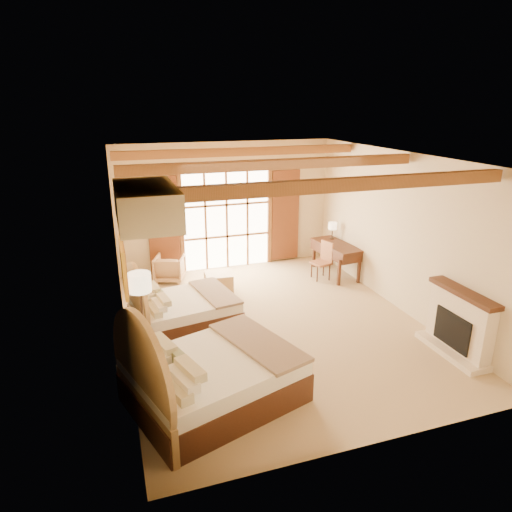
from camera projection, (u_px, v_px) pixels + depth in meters
name	position (u px, v px, depth m)	size (l,w,h in m)	color
floor	(273.00, 324.00, 8.91)	(7.00, 7.00, 0.00)	tan
wall_back	(226.00, 206.00, 11.54)	(5.50, 5.50, 0.00)	beige
wall_left	(119.00, 261.00, 7.57)	(7.00, 7.00, 0.00)	beige
wall_right	(402.00, 233.00, 9.21)	(7.00, 7.00, 0.00)	beige
ceiling	(275.00, 157.00, 7.88)	(7.00, 7.00, 0.00)	#AC7534
ceiling_beams	(275.00, 164.00, 7.92)	(5.39, 4.60, 0.18)	brown
french_doors	(227.00, 220.00, 11.60)	(3.95, 0.08, 2.60)	white
fireplace	(458.00, 326.00, 7.72)	(0.46, 1.40, 1.16)	beige
painting	(124.00, 267.00, 6.87)	(0.06, 0.95, 0.75)	gold
canopy_valance	(146.00, 204.00, 5.45)	(0.70, 1.40, 0.45)	beige
bed_near	(203.00, 375.00, 6.43)	(2.76, 2.32, 1.49)	#472316
bed_far	(177.00, 309.00, 8.67)	(2.10, 1.71, 1.23)	#472316
nightstand	(152.00, 361.00, 7.12)	(0.45, 0.45, 0.54)	#472316
floor_lamp	(140.00, 289.00, 6.93)	(0.35, 0.35, 1.66)	#3B291D
armchair	(170.00, 268.00, 10.96)	(0.67, 0.69, 0.63)	tan
ottoman	(219.00, 282.00, 10.37)	(0.60, 0.60, 0.43)	tan
desk	(336.00, 258.00, 11.32)	(0.79, 1.53, 0.79)	#472316
desk_chair	(321.00, 268.00, 11.08)	(0.50, 0.50, 0.92)	#9A5F40
desk_lamp	(333.00, 227.00, 11.52)	(0.21, 0.21, 0.43)	#3B291D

